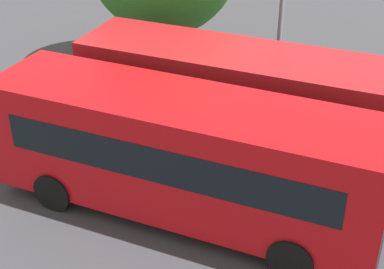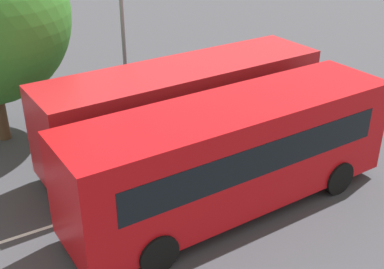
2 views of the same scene
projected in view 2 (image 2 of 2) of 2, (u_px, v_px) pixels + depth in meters
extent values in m
plane|color=#38383D|center=(186.00, 183.00, 15.58)|extent=(66.05, 66.05, 0.00)
cube|color=#B70C11|center=(233.00, 152.00, 13.64)|extent=(10.16, 4.16, 2.91)
cube|color=black|center=(355.00, 91.00, 15.67)|extent=(0.50, 2.21, 1.22)
cube|color=black|center=(209.00, 125.00, 14.40)|extent=(8.19, 1.49, 0.93)
cube|color=black|center=(263.00, 159.00, 12.56)|extent=(8.19, 1.49, 0.93)
cube|color=black|center=(358.00, 76.00, 15.45)|extent=(0.44, 2.00, 0.32)
cube|color=black|center=(347.00, 145.00, 16.60)|extent=(0.49, 2.30, 0.36)
cylinder|color=black|center=(284.00, 146.00, 16.66)|extent=(1.10, 0.46, 1.07)
cylinder|color=black|center=(338.00, 178.00, 14.87)|extent=(1.10, 0.46, 1.07)
cylinder|color=black|center=(115.00, 205.00, 13.59)|extent=(1.10, 0.46, 1.07)
cylinder|color=black|center=(158.00, 253.00, 11.79)|extent=(1.10, 0.46, 1.07)
cube|color=#AD191E|center=(184.00, 108.00, 16.38)|extent=(10.17, 4.25, 2.91)
cube|color=black|center=(293.00, 60.00, 18.44)|extent=(0.51, 2.20, 1.22)
cube|color=black|center=(166.00, 87.00, 17.14)|extent=(8.18, 1.56, 0.93)
cube|color=black|center=(206.00, 111.00, 15.31)|extent=(8.18, 1.56, 0.93)
cube|color=black|center=(294.00, 47.00, 18.23)|extent=(0.46, 2.00, 0.32)
cube|color=black|center=(289.00, 108.00, 19.37)|extent=(0.51, 2.30, 0.36)
cylinder|color=black|center=(235.00, 110.00, 19.42)|extent=(1.10, 0.47, 1.07)
cylinder|color=black|center=(276.00, 132.00, 17.64)|extent=(1.10, 0.47, 1.07)
cylinder|color=black|center=(86.00, 152.00, 16.31)|extent=(1.10, 0.47, 1.07)
cylinder|color=black|center=(118.00, 184.00, 14.52)|extent=(1.10, 0.47, 1.07)
cylinder|color=gray|center=(124.00, 38.00, 18.65)|extent=(0.16, 0.16, 6.62)
cylinder|color=#4C3823|center=(0.00, 109.00, 17.83)|extent=(0.44, 0.44, 2.42)
cube|color=silver|center=(186.00, 183.00, 15.58)|extent=(13.04, 1.86, 0.01)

